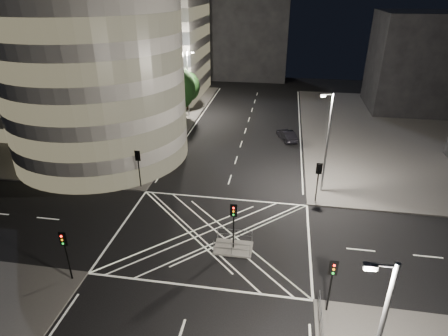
% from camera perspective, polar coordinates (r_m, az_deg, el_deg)
% --- Properties ---
extents(ground, '(120.00, 120.00, 0.00)m').
position_cam_1_polar(ground, '(31.86, -1.82, -10.17)').
color(ground, black).
rests_on(ground, ground).
extents(sidewalk_far_left, '(42.00, 42.00, 0.15)m').
position_cam_1_polar(sidewalk_far_left, '(65.08, -23.01, 7.38)').
color(sidewalk_far_left, '#53504E').
rests_on(sidewalk_far_left, ground).
extents(central_island, '(3.00, 2.00, 0.15)m').
position_cam_1_polar(central_island, '(30.38, 1.41, -12.09)').
color(central_island, slate).
rests_on(central_island, ground).
extents(office_tower_curved, '(30.00, 29.00, 27.20)m').
position_cam_1_polar(office_tower_curved, '(51.28, -22.12, 17.49)').
color(office_tower_curved, '#9B9892').
rests_on(office_tower_curved, sidewalk_far_left).
extents(office_block_rear, '(24.00, 16.00, 22.00)m').
position_cam_1_polar(office_block_rear, '(72.79, -13.39, 19.54)').
color(office_block_rear, '#9B9892').
rests_on(office_block_rear, sidewalk_far_left).
extents(building_right_far, '(14.00, 12.00, 15.00)m').
position_cam_1_polar(building_right_far, '(69.28, 27.62, 14.10)').
color(building_right_far, black).
rests_on(building_right_far, sidewalk_far_right).
extents(building_far_end, '(18.00, 8.00, 18.00)m').
position_cam_1_polar(building_far_end, '(84.18, 3.23, 19.52)').
color(building_far_end, black).
rests_on(building_far_end, ground).
extents(tree_a, '(4.40, 4.40, 6.84)m').
position_cam_1_polar(tree_a, '(40.21, -14.29, 4.35)').
color(tree_a, black).
rests_on(tree_a, sidewalk_far_left).
extents(tree_b, '(4.83, 4.83, 7.48)m').
position_cam_1_polar(tree_b, '(45.28, -11.47, 7.67)').
color(tree_b, black).
rests_on(tree_b, sidewalk_far_left).
extents(tree_c, '(4.01, 4.01, 6.42)m').
position_cam_1_polar(tree_c, '(50.84, -9.12, 9.22)').
color(tree_c, black).
rests_on(tree_c, sidewalk_far_left).
extents(tree_d, '(5.57, 5.57, 8.25)m').
position_cam_1_polar(tree_d, '(56.10, -7.30, 11.94)').
color(tree_d, black).
rests_on(tree_d, sidewalk_far_left).
extents(tree_e, '(4.23, 4.23, 6.26)m').
position_cam_1_polar(tree_e, '(61.99, -5.69, 12.24)').
color(tree_e, black).
rests_on(tree_e, sidewalk_far_left).
extents(traffic_signal_fl, '(0.55, 0.22, 4.00)m').
position_cam_1_polar(traffic_signal_fl, '(38.32, -12.94, 0.89)').
color(traffic_signal_fl, black).
rests_on(traffic_signal_fl, sidewalk_far_left).
extents(traffic_signal_nl, '(0.55, 0.22, 4.00)m').
position_cam_1_polar(traffic_signal_nl, '(28.04, -23.07, -11.02)').
color(traffic_signal_nl, black).
rests_on(traffic_signal_nl, sidewalk_near_left).
extents(traffic_signal_fr, '(0.55, 0.22, 4.00)m').
position_cam_1_polar(traffic_signal_fr, '(35.88, 14.18, -1.07)').
color(traffic_signal_fr, black).
rests_on(traffic_signal_fr, sidewalk_far_right).
extents(traffic_signal_nr, '(0.55, 0.22, 4.00)m').
position_cam_1_polar(traffic_signal_nr, '(24.60, 16.13, -15.63)').
color(traffic_signal_nr, black).
rests_on(traffic_signal_nr, sidewalk_near_right).
extents(traffic_signal_island, '(0.55, 0.22, 4.00)m').
position_cam_1_polar(traffic_signal_island, '(28.70, 1.48, -7.64)').
color(traffic_signal_island, black).
rests_on(traffic_signal_island, central_island).
extents(street_lamp_left_near, '(1.25, 0.25, 10.00)m').
position_cam_1_polar(street_lamp_left_near, '(42.05, -11.56, 7.20)').
color(street_lamp_left_near, slate).
rests_on(street_lamp_left_near, sidewalk_far_left).
extents(street_lamp_left_far, '(1.25, 0.25, 10.00)m').
position_cam_1_polar(street_lamp_left_far, '(58.54, -5.47, 12.99)').
color(street_lamp_left_far, slate).
rests_on(street_lamp_left_far, sidewalk_far_left).
extents(street_lamp_right_far, '(1.25, 0.25, 10.00)m').
position_cam_1_polar(street_lamp_right_far, '(36.88, 15.41, 4.04)').
color(street_lamp_right_far, slate).
rests_on(street_lamp_right_far, sidewalk_far_right).
extents(railing_island_south, '(2.80, 0.06, 1.10)m').
position_cam_1_polar(railing_island_south, '(29.29, 1.17, -12.21)').
color(railing_island_south, slate).
rests_on(railing_island_south, central_island).
extents(railing_island_north, '(2.80, 0.06, 1.10)m').
position_cam_1_polar(railing_island_north, '(30.70, 1.67, -10.14)').
color(railing_island_north, slate).
rests_on(railing_island_north, central_island).
extents(sedan, '(2.96, 4.52, 1.41)m').
position_cam_1_polar(sedan, '(50.89, 9.55, 4.96)').
color(sedan, black).
rests_on(sedan, ground).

